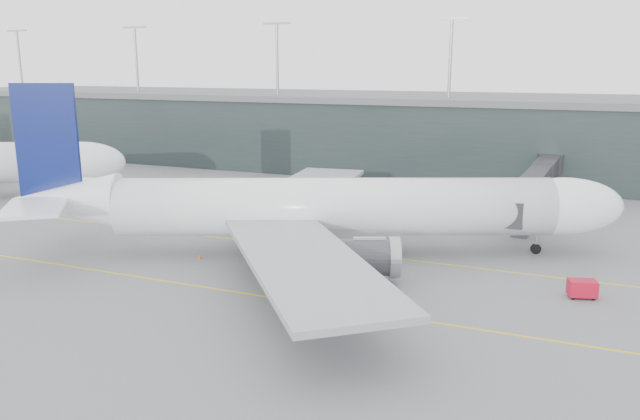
% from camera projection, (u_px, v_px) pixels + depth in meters
% --- Properties ---
extents(ground, '(320.00, 320.00, 0.00)m').
position_uv_depth(ground, '(326.00, 240.00, 76.75)').
color(ground, slate).
rests_on(ground, ground).
extents(taxiline_a, '(160.00, 0.25, 0.02)m').
position_uv_depth(taxiline_a, '(314.00, 249.00, 73.14)').
color(taxiline_a, yellow).
rests_on(taxiline_a, ground).
extents(taxiline_b, '(160.00, 0.25, 0.02)m').
position_uv_depth(taxiline_b, '(247.00, 294.00, 58.74)').
color(taxiline_b, yellow).
rests_on(taxiline_b, ground).
extents(taxiline_lead_main, '(0.25, 60.00, 0.02)m').
position_uv_depth(taxiline_lead_main, '(407.00, 210.00, 92.90)').
color(taxiline_lead_main, yellow).
rests_on(taxiline_lead_main, ground).
extents(taxiline_lead_adj, '(0.25, 60.00, 0.02)m').
position_uv_depth(taxiline_lead_adj, '(11.00, 175.00, 122.59)').
color(taxiline_lead_adj, yellow).
rests_on(taxiline_lead_adj, ground).
extents(terminal, '(240.00, 36.00, 29.00)m').
position_uv_depth(terminal, '(432.00, 133.00, 127.26)').
color(terminal, '#1F2A2A').
rests_on(terminal, ground).
extents(main_aircraft, '(65.46, 60.41, 19.18)m').
position_uv_depth(main_aircraft, '(330.00, 208.00, 69.89)').
color(main_aircraft, white).
rests_on(main_aircraft, ground).
extents(jet_bridge, '(6.23, 43.92, 6.68)m').
position_uv_depth(jet_bridge, '(535.00, 179.00, 89.77)').
color(jet_bridge, '#28272C').
rests_on(jet_bridge, ground).
extents(gse_cart, '(2.82, 2.20, 1.69)m').
position_uv_depth(gse_cart, '(582.00, 288.00, 57.53)').
color(gse_cart, '#B10C23').
rests_on(gse_cart, ground).
extents(uld_a, '(2.80, 2.55, 2.07)m').
position_uv_depth(uld_a, '(324.00, 211.00, 87.30)').
color(uld_a, '#3D3D42').
rests_on(uld_a, ground).
extents(uld_b, '(2.56, 2.18, 2.08)m').
position_uv_depth(uld_b, '(343.00, 209.00, 88.52)').
color(uld_b, '#3D3D42').
rests_on(uld_b, ground).
extents(uld_c, '(2.09, 1.69, 1.87)m').
position_uv_depth(uld_c, '(356.00, 213.00, 86.65)').
color(uld_c, '#3D3D42').
rests_on(uld_c, ground).
extents(cone_wing_stbd, '(0.49, 0.49, 0.79)m').
position_uv_depth(cone_wing_stbd, '(361.00, 299.00, 56.29)').
color(cone_wing_stbd, red).
rests_on(cone_wing_stbd, ground).
extents(cone_wing_port, '(0.49, 0.49, 0.78)m').
position_uv_depth(cone_wing_port, '(419.00, 223.00, 83.29)').
color(cone_wing_port, '#EF350D').
rests_on(cone_wing_port, ground).
extents(cone_tail, '(0.47, 0.47, 0.75)m').
position_uv_depth(cone_tail, '(200.00, 256.00, 69.28)').
color(cone_tail, '#CA550B').
rests_on(cone_tail, ground).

